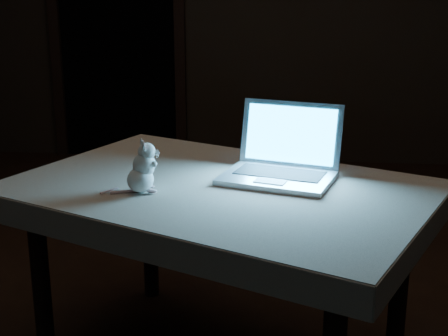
# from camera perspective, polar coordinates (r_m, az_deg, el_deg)

# --- Properties ---
(floor) EXTENTS (5.00, 5.00, 0.00)m
(floor) POSITION_cam_1_polar(r_m,az_deg,el_deg) (2.83, 0.10, -12.85)
(floor) COLOR black
(floor) RESTS_ON ground
(doorway) EXTENTS (1.06, 0.36, 2.13)m
(doorway) POSITION_cam_1_polar(r_m,az_deg,el_deg) (5.15, -9.40, 12.64)
(doorway) COLOR black
(doorway) RESTS_ON back_wall
(table) EXTENTS (1.52, 1.29, 0.69)m
(table) POSITION_cam_1_polar(r_m,az_deg,el_deg) (2.35, -0.36, -9.75)
(table) COLOR black
(table) RESTS_ON floor
(tablecloth) EXTENTS (1.65, 1.42, 0.09)m
(tablecloth) POSITION_cam_1_polar(r_m,az_deg,el_deg) (2.21, -2.14, -2.86)
(tablecloth) COLOR beige
(tablecloth) RESTS_ON table
(laptop) EXTENTS (0.45, 0.42, 0.25)m
(laptop) POSITION_cam_1_polar(r_m,az_deg,el_deg) (2.23, 4.75, 1.99)
(laptop) COLOR silver
(laptop) RESTS_ON tablecloth
(plush_mouse) EXTENTS (0.17, 0.17, 0.18)m
(plush_mouse) POSITION_cam_1_polar(r_m,az_deg,el_deg) (2.14, -7.40, 0.13)
(plush_mouse) COLOR white
(plush_mouse) RESTS_ON tablecloth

